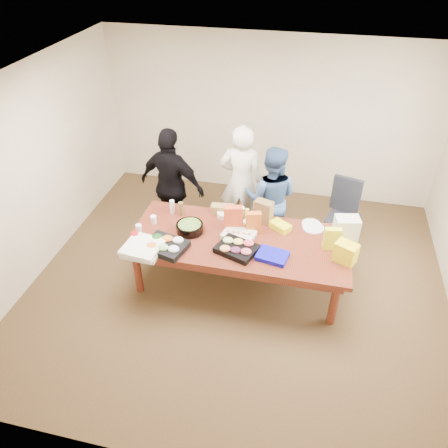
% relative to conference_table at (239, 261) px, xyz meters
% --- Properties ---
extents(floor, '(5.50, 5.00, 0.02)m').
position_rel_conference_table_xyz_m(floor, '(0.00, 0.00, -0.39)').
color(floor, '#47301E').
rests_on(floor, ground).
extents(ceiling, '(5.50, 5.00, 0.02)m').
position_rel_conference_table_xyz_m(ceiling, '(0.00, 0.00, 2.33)').
color(ceiling, white).
rests_on(ceiling, wall_back).
extents(wall_back, '(5.50, 0.04, 2.70)m').
position_rel_conference_table_xyz_m(wall_back, '(0.00, 2.50, 0.98)').
color(wall_back, beige).
rests_on(wall_back, floor).
extents(wall_front, '(5.50, 0.04, 2.70)m').
position_rel_conference_table_xyz_m(wall_front, '(0.00, -2.50, 0.98)').
color(wall_front, beige).
rests_on(wall_front, floor).
extents(wall_left, '(0.04, 5.00, 2.70)m').
position_rel_conference_table_xyz_m(wall_left, '(-2.75, 0.00, 0.98)').
color(wall_left, beige).
rests_on(wall_left, floor).
extents(conference_table, '(2.80, 1.20, 0.75)m').
position_rel_conference_table_xyz_m(conference_table, '(0.00, 0.00, 0.00)').
color(conference_table, '#4C1C0F').
rests_on(conference_table, floor).
extents(office_chair, '(0.63, 0.63, 1.00)m').
position_rel_conference_table_xyz_m(office_chair, '(1.32, 1.15, 0.13)').
color(office_chair, black).
rests_on(office_chair, floor).
extents(person_center, '(0.65, 0.43, 1.78)m').
position_rel_conference_table_xyz_m(person_center, '(-0.21, 1.15, 0.52)').
color(person_center, white).
rests_on(person_center, floor).
extents(person_right, '(0.78, 0.61, 1.59)m').
position_rel_conference_table_xyz_m(person_right, '(0.26, 0.97, 0.42)').
color(person_right, '#375480').
rests_on(person_right, floor).
extents(person_left, '(1.10, 0.65, 1.76)m').
position_rel_conference_table_xyz_m(person_left, '(-1.17, 0.85, 0.51)').
color(person_left, black).
rests_on(person_left, floor).
extents(veggie_tray, '(0.58, 0.51, 0.08)m').
position_rel_conference_table_xyz_m(veggie_tray, '(-0.85, -0.39, 0.41)').
color(veggie_tray, black).
rests_on(veggie_tray, conference_table).
extents(fruit_tray, '(0.57, 0.51, 0.07)m').
position_rel_conference_table_xyz_m(fruit_tray, '(0.02, -0.25, 0.41)').
color(fruit_tray, black).
rests_on(fruit_tray, conference_table).
extents(sheet_cake, '(0.45, 0.38, 0.07)m').
position_rel_conference_table_xyz_m(sheet_cake, '(-0.02, 0.03, 0.41)').
color(sheet_cake, beige).
rests_on(sheet_cake, conference_table).
extents(salad_bowl, '(0.36, 0.36, 0.11)m').
position_rel_conference_table_xyz_m(salad_bowl, '(-0.66, 0.01, 0.43)').
color(salad_bowl, black).
rests_on(salad_bowl, conference_table).
extents(chip_bag_blue, '(0.41, 0.34, 0.05)m').
position_rel_conference_table_xyz_m(chip_bag_blue, '(0.46, -0.27, 0.40)').
color(chip_bag_blue, '#0E0DB2').
rests_on(chip_bag_blue, conference_table).
extents(chip_bag_red, '(0.25, 0.15, 0.35)m').
position_rel_conference_table_xyz_m(chip_bag_red, '(-0.12, 0.19, 0.55)').
color(chip_bag_red, '#CB4520').
rests_on(chip_bag_red, conference_table).
extents(chip_bag_yellow, '(0.21, 0.11, 0.30)m').
position_rel_conference_table_xyz_m(chip_bag_yellow, '(1.13, 0.06, 0.53)').
color(chip_bag_yellow, yellow).
rests_on(chip_bag_yellow, conference_table).
extents(chip_bag_orange, '(0.21, 0.14, 0.30)m').
position_rel_conference_table_xyz_m(chip_bag_orange, '(0.14, 0.19, 0.52)').
color(chip_bag_orange, '#CB601B').
rests_on(chip_bag_orange, conference_table).
extents(mayo_jar, '(0.11, 0.11, 0.15)m').
position_rel_conference_table_xyz_m(mayo_jar, '(-0.08, 0.48, 0.45)').
color(mayo_jar, white).
rests_on(mayo_jar, conference_table).
extents(mustard_bottle, '(0.06, 0.06, 0.16)m').
position_rel_conference_table_xyz_m(mustard_bottle, '(0.01, 0.45, 0.46)').
color(mustard_bottle, '#F3FC23').
rests_on(mustard_bottle, conference_table).
extents(dressing_bottle, '(0.07, 0.07, 0.20)m').
position_rel_conference_table_xyz_m(dressing_bottle, '(-0.88, 0.34, 0.48)').
color(dressing_bottle, brown).
rests_on(dressing_bottle, conference_table).
extents(ranch_bottle, '(0.07, 0.07, 0.20)m').
position_rel_conference_table_xyz_m(ranch_bottle, '(-1.01, 0.37, 0.47)').
color(ranch_bottle, silver).
rests_on(ranch_bottle, conference_table).
extents(banana_bunch, '(0.31, 0.28, 0.09)m').
position_rel_conference_table_xyz_m(banana_bunch, '(0.48, 0.33, 0.42)').
color(banana_bunch, yellow).
rests_on(banana_bunch, conference_table).
extents(bread_loaf, '(0.32, 0.16, 0.12)m').
position_rel_conference_table_xyz_m(bread_loaf, '(-0.34, 0.52, 0.44)').
color(bread_loaf, olive).
rests_on(bread_loaf, conference_table).
extents(kraft_bag, '(0.27, 0.21, 0.31)m').
position_rel_conference_table_xyz_m(kraft_bag, '(0.23, 0.45, 0.53)').
color(kraft_bag, brown).
rests_on(kraft_bag, conference_table).
extents(red_cup, '(0.10, 0.10, 0.12)m').
position_rel_conference_table_xyz_m(red_cup, '(-1.27, -0.32, 0.43)').
color(red_cup, '#AD0D13').
rests_on(red_cup, conference_table).
extents(clear_cup_a, '(0.10, 0.10, 0.11)m').
position_rel_conference_table_xyz_m(clear_cup_a, '(-1.30, -0.14, 0.43)').
color(clear_cup_a, white).
rests_on(clear_cup_a, conference_table).
extents(clear_cup_b, '(0.08, 0.08, 0.11)m').
position_rel_conference_table_xyz_m(clear_cup_b, '(-1.18, 0.08, 0.43)').
color(clear_cup_b, white).
rests_on(clear_cup_b, conference_table).
extents(pizza_box_lower, '(0.46, 0.46, 0.05)m').
position_rel_conference_table_xyz_m(pizza_box_lower, '(-1.10, -0.49, 0.40)').
color(pizza_box_lower, silver).
rests_on(pizza_box_lower, conference_table).
extents(pizza_box_upper, '(0.49, 0.49, 0.05)m').
position_rel_conference_table_xyz_m(pizza_box_upper, '(-1.10, -0.51, 0.45)').
color(pizza_box_upper, white).
rests_on(pizza_box_upper, pizza_box_lower).
extents(plate_a, '(0.34, 0.34, 0.02)m').
position_rel_conference_table_xyz_m(plate_a, '(0.90, 0.44, 0.38)').
color(plate_a, white).
rests_on(plate_a, conference_table).
extents(plate_b, '(0.30, 0.30, 0.02)m').
position_rel_conference_table_xyz_m(plate_b, '(0.87, 0.52, 0.38)').
color(plate_b, silver).
rests_on(plate_b, conference_table).
extents(dip_bowl_a, '(0.14, 0.14, 0.05)m').
position_rel_conference_table_xyz_m(dip_bowl_a, '(0.05, 0.33, 0.40)').
color(dip_bowl_a, '#F8F3B9').
rests_on(dip_bowl_a, conference_table).
extents(dip_bowl_b, '(0.18, 0.18, 0.06)m').
position_rel_conference_table_xyz_m(dip_bowl_b, '(-0.31, 0.43, 0.41)').
color(dip_bowl_b, '#F4E2C4').
rests_on(dip_bowl_b, conference_table).
extents(grocery_bag_white, '(0.33, 0.27, 0.32)m').
position_rel_conference_table_xyz_m(grocery_bag_white, '(1.30, 0.31, 0.53)').
color(grocery_bag_white, silver).
rests_on(grocery_bag_white, conference_table).
extents(grocery_bag_yellow, '(0.31, 0.27, 0.26)m').
position_rel_conference_table_xyz_m(grocery_bag_yellow, '(1.30, -0.14, 0.50)').
color(grocery_bag_yellow, yellow).
rests_on(grocery_bag_yellow, conference_table).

